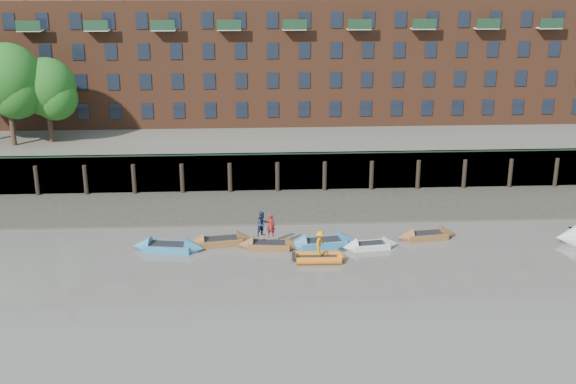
{
  "coord_description": "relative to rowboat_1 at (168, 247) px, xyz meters",
  "views": [
    {
      "loc": [
        -4.22,
        -36.33,
        19.15
      ],
      "look_at": [
        -1.63,
        12.0,
        3.2
      ],
      "focal_mm": 45.0,
      "sensor_mm": 36.0,
      "label": 1
    }
  ],
  "objects": [
    {
      "name": "person_rower_b",
      "position": [
        6.43,
        0.21,
        1.48
      ],
      "size": [
        1.08,
        1.05,
        1.75
      ],
      "primitive_type": "imported",
      "rotation": [
        0.0,
        0.0,
        0.69
      ],
      "color": "#19233F",
      "rests_on": "rowboat_3"
    },
    {
      "name": "person_rib_crew",
      "position": [
        10.14,
        -2.37,
        1.07
      ],
      "size": [
        0.96,
        1.18,
        1.6
      ],
      "primitive_type": "imported",
      "rotation": [
        0.0,
        0.0,
        1.16
      ],
      "color": "orange",
      "rests_on": "rib_tender"
    },
    {
      "name": "apartment_terrace",
      "position": [
        9.93,
        27.59,
        12.57
      ],
      "size": [
        80.6,
        15.56,
        20.98
      ],
      "color": "brown",
      "rests_on": "bank_terrace"
    },
    {
      "name": "rowboat_4",
      "position": [
        10.56,
        0.19,
        0.0
      ],
      "size": [
        5.12,
        2.21,
        1.44
      ],
      "rotation": [
        0.0,
        0.0,
        0.16
      ],
      "color": "teal",
      "rests_on": "ground"
    },
    {
      "name": "rowboat_1",
      "position": [
        0.0,
        0.0,
        0.0
      ],
      "size": [
        5.09,
        2.17,
        1.43
      ],
      "rotation": [
        0.0,
        0.0,
        -0.16
      ],
      "color": "teal",
      "rests_on": "ground"
    },
    {
      "name": "river_wall",
      "position": [
        9.93,
        12.98,
        1.34
      ],
      "size": [
        110.0,
        1.23,
        3.3
      ],
      "color": "#2D2A26",
      "rests_on": "ground"
    },
    {
      "name": "rowboat_2",
      "position": [
        3.51,
        0.89,
        -0.01
      ],
      "size": [
        4.84,
        2.07,
        1.36
      ],
      "rotation": [
        0.0,
        0.0,
        0.15
      ],
      "color": "brown",
      "rests_on": "ground"
    },
    {
      "name": "rowboat_6",
      "position": [
        18.08,
        1.23,
        -0.03
      ],
      "size": [
        4.54,
        1.89,
        1.28
      ],
      "rotation": [
        0.0,
        0.0,
        0.14
      ],
      "color": "brown",
      "rests_on": "ground"
    },
    {
      "name": "rib_tender",
      "position": [
        10.18,
        -2.33,
        -0.01
      ],
      "size": [
        3.23,
        1.57,
        0.56
      ],
      "rotation": [
        0.0,
        0.0,
        -0.02
      ],
      "color": "orange",
      "rests_on": "ground"
    },
    {
      "name": "ground",
      "position": [
        9.93,
        -9.4,
        -0.25
      ],
      "size": [
        220.0,
        220.0,
        0.0
      ],
      "primitive_type": "plane",
      "color": "#666058",
      "rests_on": "ground"
    },
    {
      "name": "rowboat_5",
      "position": [
        13.8,
        -0.33,
        -0.05
      ],
      "size": [
        4.07,
        1.69,
        1.14
      ],
      "rotation": [
        0.0,
        0.0,
        0.14
      ],
      "color": "silver",
      "rests_on": "ground"
    },
    {
      "name": "rowboat_3",
      "position": [
        6.9,
        0.03,
        -0.03
      ],
      "size": [
        4.51,
        1.76,
        1.27
      ],
      "rotation": [
        0.0,
        0.0,
        -0.11
      ],
      "color": "brown",
      "rests_on": "ground"
    },
    {
      "name": "foreshore",
      "position": [
        9.93,
        8.6,
        -0.25
      ],
      "size": [
        110.0,
        8.0,
        0.5
      ],
      "primitive_type": "cube",
      "color": "#3D382F",
      "rests_on": "ground"
    },
    {
      "name": "mud_band",
      "position": [
        9.93,
        5.2,
        -0.25
      ],
      "size": [
        110.0,
        1.6,
        0.1
      ],
      "primitive_type": "cube",
      "color": "#4C4336",
      "rests_on": "ground"
    },
    {
      "name": "tree_cluster",
      "position": [
        -15.69,
        17.95,
        8.75
      ],
      "size": [
        11.76,
        7.74,
        9.4
      ],
      "color": "#3A281C",
      "rests_on": "bank_terrace"
    },
    {
      "name": "bank_terrace",
      "position": [
        9.93,
        26.6,
        1.35
      ],
      "size": [
        110.0,
        28.0,
        3.2
      ],
      "primitive_type": "cube",
      "color": "#5E594D",
      "rests_on": "ground"
    },
    {
      "name": "person_rower_a",
      "position": [
        6.99,
        0.07,
        1.43
      ],
      "size": [
        0.63,
        0.43,
        1.65
      ],
      "primitive_type": "imported",
      "rotation": [
        0.0,
        0.0,
        3.07
      ],
      "color": "maroon",
      "rests_on": "rowboat_3"
    }
  ]
}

